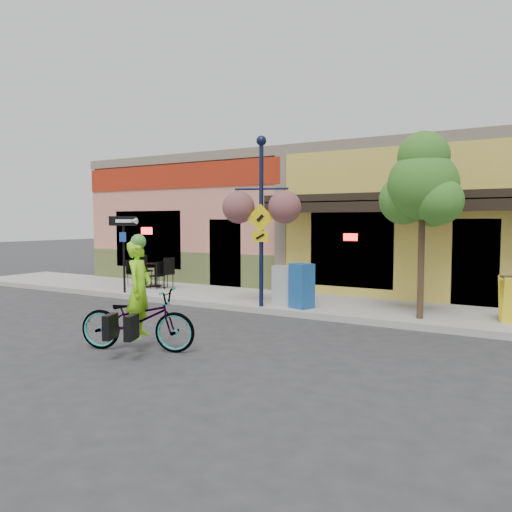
{
  "coord_description": "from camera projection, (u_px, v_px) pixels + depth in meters",
  "views": [
    {
      "loc": [
        5.91,
        -9.86,
        2.24
      ],
      "look_at": [
        -0.15,
        0.5,
        1.4
      ],
      "focal_mm": 35.0,
      "sensor_mm": 36.0,
      "label": 1
    }
  ],
  "objects": [
    {
      "name": "newspaper_box_blue",
      "position": [
        302.0,
        286.0,
        11.98
      ],
      "size": [
        0.61,
        0.58,
        1.07
      ],
      "primitive_type": null,
      "rotation": [
        0.0,
        0.0,
        -0.37
      ],
      "color": "#195098",
      "rests_on": "sidewalk"
    },
    {
      "name": "cafe_set_left",
      "position": [
        145.0,
        274.0,
        15.72
      ],
      "size": [
        1.5,
        0.86,
        0.86
      ],
      "primitive_type": null,
      "rotation": [
        0.0,
        0.0,
        -0.1
      ],
      "color": "black",
      "rests_on": "sidewalk"
    },
    {
      "name": "cyclist_rider",
      "position": [
        139.0,
        303.0,
        8.56
      ],
      "size": [
        0.58,
        0.71,
        1.66
      ],
      "primitive_type": "imported",
      "rotation": [
        0.0,
        0.0,
        1.92
      ],
      "color": "#98F81A",
      "rests_on": "ground"
    },
    {
      "name": "cafe_set_right",
      "position": [
        155.0,
        271.0,
        15.92
      ],
      "size": [
        1.8,
        1.24,
        0.98
      ],
      "primitive_type": null,
      "rotation": [
        0.0,
        0.0,
        -0.28
      ],
      "color": "black",
      "rests_on": "sidewalk"
    },
    {
      "name": "street_tree",
      "position": [
        422.0,
        225.0,
        10.59
      ],
      "size": [
        1.76,
        1.76,
        4.03
      ],
      "primitive_type": null,
      "rotation": [
        0.0,
        0.0,
        -0.13
      ],
      "color": "#3D7A26",
      "rests_on": "sidewalk"
    },
    {
      "name": "curb",
      "position": [
        262.0,
        311.0,
        12.09
      ],
      "size": [
        24.0,
        0.12,
        0.15
      ],
      "primitive_type": "cube",
      "color": "#A8A59E",
      "rests_on": "ground"
    },
    {
      "name": "bicycle",
      "position": [
        137.0,
        320.0,
        8.6
      ],
      "size": [
        2.18,
        1.39,
        1.08
      ],
      "primitive_type": "imported",
      "rotation": [
        0.0,
        0.0,
        1.92
      ],
      "color": "maroon",
      "rests_on": "ground"
    },
    {
      "name": "one_way_sign",
      "position": [
        124.0,
        255.0,
        14.54
      ],
      "size": [
        0.87,
        0.45,
        2.24
      ],
      "primitive_type": null,
      "rotation": [
        0.0,
        0.0,
        0.32
      ],
      "color": "black",
      "rests_on": "sidewalk"
    },
    {
      "name": "building",
      "position": [
        358.0,
        221.0,
        17.92
      ],
      "size": [
        18.2,
        8.2,
        4.5
      ],
      "primitive_type": null,
      "color": "tan",
      "rests_on": "ground"
    },
    {
      "name": "ground",
      "position": [
        251.0,
        317.0,
        11.62
      ],
      "size": [
        90.0,
        90.0,
        0.0
      ],
      "primitive_type": "plane",
      "color": "#2D2D30",
      "rests_on": "ground"
    },
    {
      "name": "newspaper_box_grey",
      "position": [
        283.0,
        285.0,
        12.43
      ],
      "size": [
        0.53,
        0.5,
        0.99
      ],
      "primitive_type": null,
      "rotation": [
        0.0,
        0.0,
        0.2
      ],
      "color": "#A9A9A9",
      "rests_on": "sidewalk"
    },
    {
      "name": "lamp_post",
      "position": [
        261.0,
        222.0,
        12.1
      ],
      "size": [
        1.42,
        0.89,
        4.15
      ],
      "primitive_type": null,
      "rotation": [
        0.0,
        0.0,
        0.3
      ],
      "color": "#101734",
      "rests_on": "sidewalk"
    },
    {
      "name": "sidewalk",
      "position": [
        289.0,
        302.0,
        13.34
      ],
      "size": [
        24.0,
        3.0,
        0.15
      ],
      "primitive_type": "cube",
      "color": "#9E9B93",
      "rests_on": "ground"
    }
  ]
}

